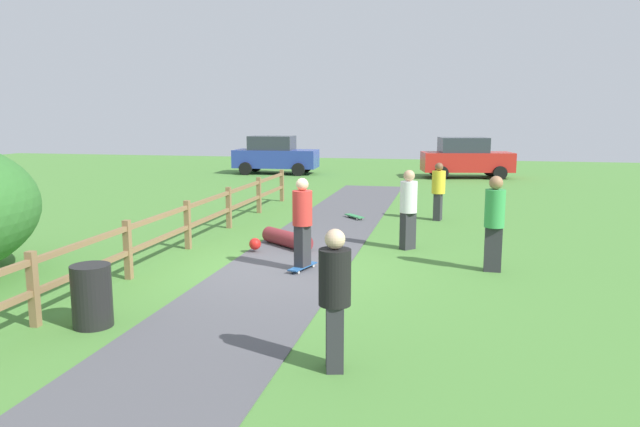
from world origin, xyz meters
The scene contains 13 objects.
ground_plane centered at (0.00, 0.00, 0.00)m, with size 60.00×60.00×0.00m, color #4C8438.
asphalt_path centered at (0.00, 0.00, 0.01)m, with size 2.40×28.00×0.02m, color #515156.
wooden_fence centered at (-2.60, 0.00, 0.67)m, with size 0.12×18.12×1.10m.
trash_bin centered at (-1.80, -3.67, 0.45)m, with size 0.56×0.56×0.90m, color black.
skater_riding centered at (0.39, -0.05, 1.02)m, with size 0.47×0.82×1.79m.
skater_fallen centered at (-0.51, 1.84, 0.20)m, with size 1.38×1.41×0.36m.
skateboard_loose centered at (0.45, 5.94, 0.09)m, with size 0.67×0.74×0.08m.
bystander_yellow centered at (2.80, 6.28, 0.90)m, with size 0.45×0.45×1.65m.
bystander_white centered at (2.23, 2.32, 0.99)m, with size 0.54×0.54×1.79m.
bystander_green centered at (3.97, 0.71, 1.03)m, with size 0.39×0.39×1.85m.
bystander_black centered at (1.85, -4.38, 0.94)m, with size 0.46×0.46×1.70m.
parked_car_red centered at (3.82, 18.41, 0.96)m, with size 4.45×2.60×1.92m.
parked_car_blue centered at (-5.64, 18.41, 0.96)m, with size 4.26×2.13×1.92m.
Camera 1 is at (3.12, -11.02, 3.00)m, focal length 33.75 mm.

